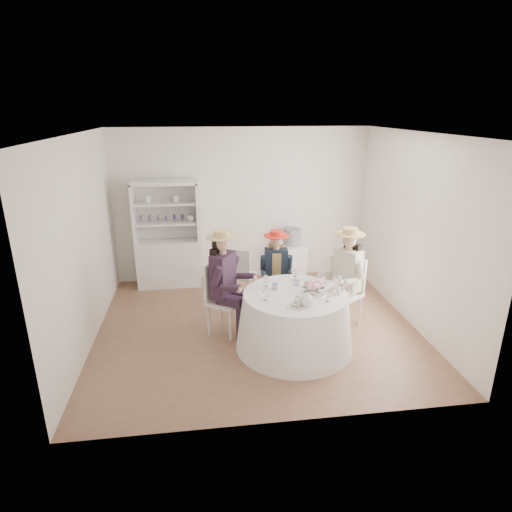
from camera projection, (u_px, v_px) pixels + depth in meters
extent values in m
plane|color=brown|center=(257.00, 327.00, 6.19)|extent=(4.50, 4.50, 0.00)
plane|color=white|center=(257.00, 133.00, 5.30)|extent=(4.50, 4.50, 0.00)
plane|color=silver|center=(242.00, 205.00, 7.62)|extent=(4.50, 0.00, 4.50)
plane|color=silver|center=(287.00, 300.00, 3.87)|extent=(4.50, 0.00, 4.50)
plane|color=silver|center=(83.00, 244.00, 5.46)|extent=(0.00, 4.50, 4.50)
plane|color=silver|center=(415.00, 231.00, 6.03)|extent=(0.00, 4.50, 4.50)
cone|color=white|center=(294.00, 321.00, 5.56)|extent=(1.53, 1.53, 0.74)
cylinder|color=white|center=(295.00, 294.00, 5.43)|extent=(1.33, 1.33, 0.02)
cube|color=silver|center=(169.00, 263.00, 7.53)|extent=(1.17, 0.72, 0.82)
cube|color=silver|center=(167.00, 210.00, 7.40)|extent=(1.06, 0.36, 1.01)
cube|color=silver|center=(164.00, 183.00, 7.06)|extent=(1.17, 0.72, 0.05)
cube|color=silver|center=(134.00, 213.00, 7.16)|extent=(0.16, 0.40, 1.01)
cube|color=silver|center=(197.00, 211.00, 7.29)|extent=(0.16, 0.40, 1.01)
cube|color=silver|center=(167.00, 223.00, 7.28)|extent=(1.09, 0.65, 0.03)
cube|color=silver|center=(165.00, 203.00, 7.17)|extent=(1.09, 0.65, 0.03)
sphere|color=white|center=(191.00, 218.00, 7.31)|extent=(0.13, 0.13, 0.13)
cube|color=silver|center=(292.00, 262.00, 7.83)|extent=(0.51, 0.51, 0.66)
cylinder|color=black|center=(292.00, 237.00, 7.67)|extent=(0.32, 0.32, 0.30)
cube|color=silver|center=(225.00, 302.00, 5.87)|extent=(0.59, 0.59, 0.04)
cylinder|color=silver|center=(230.00, 325.00, 5.74)|extent=(0.04, 0.04, 0.47)
cylinder|color=silver|center=(242.00, 315.00, 6.03)|extent=(0.04, 0.04, 0.47)
cylinder|color=silver|center=(209.00, 320.00, 5.88)|extent=(0.04, 0.04, 0.47)
cylinder|color=silver|center=(221.00, 310.00, 6.17)|extent=(0.04, 0.04, 0.47)
cube|color=silver|center=(212.00, 280.00, 5.86)|extent=(0.25, 0.35, 0.53)
cube|color=black|center=(223.00, 275.00, 5.75)|extent=(0.38, 0.43, 0.61)
cube|color=black|center=(230.00, 301.00, 5.71)|extent=(0.38, 0.31, 0.13)
cylinder|color=black|center=(240.00, 324.00, 5.76)|extent=(0.11, 0.11, 0.49)
cylinder|color=black|center=(217.00, 276.00, 5.53)|extent=(0.21, 0.18, 0.29)
cube|color=black|center=(236.00, 295.00, 5.88)|extent=(0.38, 0.31, 0.13)
cylinder|color=black|center=(246.00, 318.00, 5.92)|extent=(0.11, 0.11, 0.49)
cylinder|color=black|center=(233.00, 265.00, 5.90)|extent=(0.21, 0.18, 0.29)
cylinder|color=#D8A889|center=(222.00, 252.00, 5.65)|extent=(0.10, 0.10, 0.08)
sphere|color=#D8A889|center=(222.00, 244.00, 5.61)|extent=(0.20, 0.20, 0.20)
sphere|color=black|center=(219.00, 244.00, 5.63)|extent=(0.20, 0.20, 0.20)
cube|color=black|center=(217.00, 262.00, 5.73)|extent=(0.21, 0.26, 0.40)
cylinder|color=tan|center=(222.00, 237.00, 5.58)|extent=(0.42, 0.42, 0.01)
cylinder|color=tan|center=(222.00, 234.00, 5.56)|extent=(0.21, 0.21, 0.08)
cube|color=silver|center=(276.00, 288.00, 6.47)|extent=(0.40, 0.40, 0.04)
cylinder|color=silver|center=(266.00, 305.00, 6.39)|extent=(0.03, 0.03, 0.41)
cylinder|color=silver|center=(286.00, 305.00, 6.40)|extent=(0.03, 0.03, 0.41)
cylinder|color=silver|center=(265.00, 297.00, 6.67)|extent=(0.03, 0.03, 0.41)
cylinder|color=silver|center=(284.00, 297.00, 6.68)|extent=(0.03, 0.03, 0.41)
cube|color=silver|center=(275.00, 268.00, 6.54)|extent=(0.36, 0.06, 0.47)
cube|color=#182331|center=(276.00, 266.00, 6.37)|extent=(0.35, 0.22, 0.54)
cube|color=tan|center=(276.00, 266.00, 6.37)|extent=(0.15, 0.22, 0.47)
cube|color=#182331|center=(271.00, 286.00, 6.33)|extent=(0.15, 0.33, 0.11)
cylinder|color=#182331|center=(271.00, 307.00, 6.30)|extent=(0.09, 0.09, 0.43)
cylinder|color=#182331|center=(263.00, 263.00, 6.30)|extent=(0.10, 0.17, 0.26)
cube|color=#182331|center=(282.00, 286.00, 6.34)|extent=(0.15, 0.33, 0.11)
cylinder|color=#182331|center=(283.00, 307.00, 6.31)|extent=(0.09, 0.09, 0.43)
cylinder|color=#182331|center=(289.00, 263.00, 6.32)|extent=(0.10, 0.17, 0.26)
cylinder|color=#D8A889|center=(276.00, 248.00, 6.27)|extent=(0.08, 0.08, 0.07)
sphere|color=#D8A889|center=(276.00, 241.00, 6.24)|extent=(0.18, 0.18, 0.18)
sphere|color=tan|center=(276.00, 241.00, 6.29)|extent=(0.18, 0.18, 0.18)
cube|color=tan|center=(276.00, 255.00, 6.39)|extent=(0.23, 0.09, 0.35)
cylinder|color=red|center=(276.00, 236.00, 6.21)|extent=(0.37, 0.37, 0.01)
cylinder|color=red|center=(277.00, 233.00, 6.20)|extent=(0.19, 0.19, 0.07)
cube|color=silver|center=(345.00, 295.00, 6.12)|extent=(0.57, 0.57, 0.04)
cylinder|color=silver|center=(328.00, 309.00, 6.21)|extent=(0.04, 0.04, 0.45)
cylinder|color=silver|center=(346.00, 317.00, 5.98)|extent=(0.04, 0.04, 0.45)
cylinder|color=silver|center=(341.00, 303.00, 6.42)|extent=(0.04, 0.04, 0.45)
cylinder|color=silver|center=(360.00, 310.00, 6.19)|extent=(0.04, 0.04, 0.45)
cube|color=silver|center=(354.00, 274.00, 6.15)|extent=(0.25, 0.34, 0.51)
cube|color=beige|center=(347.00, 270.00, 6.01)|extent=(0.38, 0.42, 0.60)
cube|color=beige|center=(335.00, 290.00, 6.08)|extent=(0.36, 0.31, 0.12)
cylinder|color=beige|center=(327.00, 313.00, 6.09)|extent=(0.10, 0.10, 0.47)
cylinder|color=beige|center=(334.00, 262.00, 6.11)|extent=(0.20, 0.18, 0.28)
cube|color=beige|center=(345.00, 294.00, 5.95)|extent=(0.36, 0.31, 0.12)
cylinder|color=beige|center=(338.00, 317.00, 5.96)|extent=(0.10, 0.10, 0.47)
cylinder|color=beige|center=(359.00, 270.00, 5.81)|extent=(0.20, 0.18, 0.28)
cylinder|color=#D8A889|center=(349.00, 248.00, 5.91)|extent=(0.09, 0.09, 0.08)
sphere|color=#D8A889|center=(350.00, 240.00, 5.87)|extent=(0.20, 0.20, 0.20)
sphere|color=black|center=(352.00, 241.00, 5.90)|extent=(0.20, 0.20, 0.20)
cube|color=black|center=(352.00, 257.00, 6.01)|extent=(0.21, 0.25, 0.39)
cylinder|color=tan|center=(350.00, 234.00, 5.84)|extent=(0.41, 0.41, 0.01)
cylinder|color=tan|center=(350.00, 231.00, 5.83)|extent=(0.21, 0.21, 0.08)
cube|color=silver|center=(242.00, 275.00, 6.93)|extent=(0.50, 0.50, 0.04)
cylinder|color=silver|center=(254.00, 285.00, 7.10)|extent=(0.03, 0.03, 0.42)
cylinder|color=silver|center=(236.00, 283.00, 7.18)|extent=(0.03, 0.03, 0.42)
cylinder|color=silver|center=(248.00, 292.00, 6.82)|extent=(0.03, 0.03, 0.42)
cylinder|color=silver|center=(231.00, 290.00, 6.90)|extent=(0.03, 0.03, 0.42)
cube|color=silver|center=(239.00, 264.00, 6.69)|extent=(0.34, 0.17, 0.47)
imported|color=white|center=(275.00, 287.00, 5.55)|extent=(0.11, 0.11, 0.07)
imported|color=white|center=(297.00, 283.00, 5.68)|extent=(0.08, 0.08, 0.07)
imported|color=white|center=(317.00, 288.00, 5.53)|extent=(0.09, 0.09, 0.06)
imported|color=white|center=(311.00, 292.00, 5.43)|extent=(0.25, 0.25, 0.05)
sphere|color=pink|center=(318.00, 285.00, 5.43)|extent=(0.08, 0.08, 0.08)
sphere|color=white|center=(316.00, 284.00, 5.47)|extent=(0.08, 0.08, 0.08)
sphere|color=pink|center=(314.00, 284.00, 5.48)|extent=(0.08, 0.08, 0.08)
sphere|color=white|center=(311.00, 284.00, 5.48)|extent=(0.08, 0.08, 0.08)
sphere|color=pink|center=(309.00, 284.00, 5.47)|extent=(0.08, 0.08, 0.08)
sphere|color=white|center=(308.00, 285.00, 5.44)|extent=(0.08, 0.08, 0.08)
sphere|color=pink|center=(308.00, 286.00, 5.40)|extent=(0.08, 0.08, 0.08)
sphere|color=white|center=(311.00, 287.00, 5.37)|extent=(0.08, 0.08, 0.08)
sphere|color=pink|center=(313.00, 288.00, 5.37)|extent=(0.08, 0.08, 0.08)
sphere|color=white|center=(316.00, 287.00, 5.37)|extent=(0.08, 0.08, 0.08)
sphere|color=pink|center=(318.00, 287.00, 5.40)|extent=(0.08, 0.08, 0.08)
sphere|color=white|center=(307.00, 300.00, 5.08)|extent=(0.16, 0.16, 0.16)
cylinder|color=white|center=(315.00, 299.00, 5.09)|extent=(0.09, 0.03, 0.08)
cylinder|color=white|center=(307.00, 294.00, 5.05)|extent=(0.04, 0.04, 0.02)
cylinder|color=white|center=(297.00, 305.00, 5.09)|extent=(0.24, 0.24, 0.01)
cube|color=beige|center=(293.00, 305.00, 5.06)|extent=(0.05, 0.04, 0.03)
cube|color=beige|center=(297.00, 303.00, 5.08)|extent=(0.06, 0.05, 0.03)
cube|color=beige|center=(300.00, 303.00, 5.11)|extent=(0.07, 0.06, 0.03)
cube|color=beige|center=(294.00, 302.00, 5.11)|extent=(0.06, 0.06, 0.03)
cube|color=beige|center=(300.00, 305.00, 5.05)|extent=(0.06, 0.07, 0.03)
cylinder|color=white|center=(337.00, 291.00, 5.48)|extent=(0.22, 0.22, 0.01)
cylinder|color=white|center=(337.00, 287.00, 5.46)|extent=(0.02, 0.02, 0.15)
cylinder|color=white|center=(337.00, 281.00, 5.44)|extent=(0.16, 0.16, 0.01)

